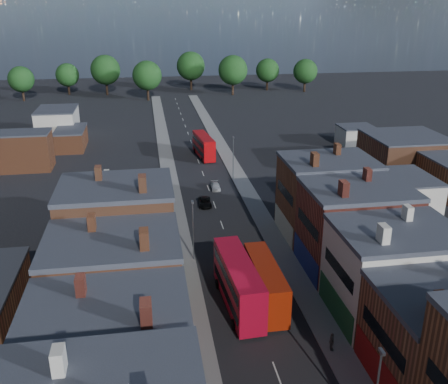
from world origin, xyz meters
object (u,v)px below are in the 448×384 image
object	(u,v)px
bus_1	(265,283)
ped_3	(332,342)
car_2	(205,202)
bus_0	(238,283)
ped_1	(182,308)
car_3	(216,186)
bus_2	(204,146)

from	to	relation	value
bus_1	ped_3	bearing A→B (deg)	-64.17
car_2	bus_0	bearing A→B (deg)	-87.57
car_2	ped_1	distance (m)	30.60
bus_0	car_3	world-z (taller)	bus_0
car_3	ped_3	distance (m)	45.23
bus_2	car_3	xyz separation A→B (m)	(-0.30, -19.79, -1.99)
ped_3	car_2	bearing A→B (deg)	21.52
car_3	ped_1	xyz separation A→B (m)	(-8.90, -37.23, 0.43)
bus_1	car_3	distance (m)	36.28
bus_2	ped_3	xyz separation A→B (m)	(4.37, -64.78, -1.50)
ped_3	bus_0	bearing A→B (deg)	50.52
car_2	ped_3	world-z (taller)	ped_3
bus_0	ped_3	bearing A→B (deg)	-53.29
car_3	bus_2	bearing A→B (deg)	90.40
bus_0	ped_1	distance (m)	6.57
car_2	ped_1	size ratio (longest dim) A/B	2.58
bus_1	bus_0	bearing A→B (deg)	179.88
bus_0	car_2	xyz separation A→B (m)	(-0.07, 29.00, -2.30)
bus_2	bus_1	bearing A→B (deg)	-96.66
bus_1	ped_3	distance (m)	9.91
car_2	car_3	distance (m)	7.76
ped_1	ped_3	xyz separation A→B (m)	(13.57, -7.76, 0.07)
car_2	bus_2	bearing A→B (deg)	85.83
bus_1	ped_1	size ratio (longest dim) A/B	6.55
bus_1	ped_1	xyz separation A→B (m)	(-9.20, -1.00, -1.61)
bus_0	ped_3	size ratio (longest dim) A/B	6.93
bus_1	bus_2	distance (m)	56.01
bus_2	ped_3	world-z (taller)	bus_2
ped_1	car_2	bearing A→B (deg)	-79.79
car_2	car_3	xyz separation A→B (m)	(2.77, 7.25, -0.07)
bus_0	ped_3	xyz separation A→B (m)	(7.37, -8.73, -1.87)
ped_1	bus_1	bearing A→B (deg)	-152.01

